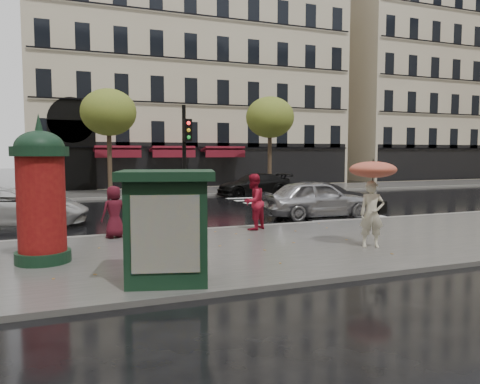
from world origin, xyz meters
name	(u,v)px	position (x,y,z in m)	size (l,w,h in m)	color
ground	(255,247)	(0.00, 0.00, 0.00)	(160.00, 160.00, 0.00)	black
near_sidewalk	(262,249)	(0.00, -0.50, 0.06)	(90.00, 7.00, 0.12)	#474744
far_sidewalk	(140,193)	(0.00, 19.00, 0.06)	(90.00, 6.00, 0.12)	#474744
near_kerb	(220,229)	(0.00, 3.00, 0.07)	(90.00, 0.25, 0.14)	slate
far_kerb	(149,197)	(0.00, 16.00, 0.07)	(90.00, 0.25, 0.14)	slate
zebra_crossing	(287,205)	(6.00, 9.60, 0.01)	(3.60, 11.75, 0.01)	silver
bldg_far_corner	(184,58)	(6.00, 30.00, 11.31)	(26.00, 14.00, 22.90)	#B7A88C
bldg_far_right	(425,77)	(34.00, 30.00, 11.31)	(24.00, 14.00, 22.90)	#B7A88C
tree_far_left	(109,113)	(-2.00, 18.00, 5.17)	(3.40, 3.40, 6.64)	#38281C
tree_far_right	(270,118)	(9.00, 18.00, 5.17)	(3.40, 3.40, 6.64)	#38281C
woman_umbrella	(373,189)	(2.75, -1.67, 1.71)	(1.26, 1.26, 2.42)	beige
woman_red	(253,202)	(0.91, 2.21, 1.06)	(0.91, 0.71, 1.88)	maroon
man_burgundy	(114,212)	(-3.60, 2.40, 0.91)	(0.77, 0.50, 1.58)	#490E19
morris_column	(41,192)	(-5.55, -0.27, 1.78)	(1.29, 1.29, 3.47)	black
traffic_light	(185,155)	(-1.27, 2.72, 2.61)	(0.29, 0.40, 4.11)	black
newsstand	(167,225)	(-3.20, -3.00, 1.26)	(2.19, 1.99, 2.22)	black
car_silver	(317,199)	(4.83, 4.65, 0.79)	(1.87, 4.65, 1.59)	#A2A1A6
car_darkgrey	(322,197)	(6.28, 6.58, 0.67)	(1.43, 4.10, 1.35)	black
car_white	(12,207)	(-6.70, 6.58, 0.74)	(2.44, 5.30, 1.47)	silver
car_black	(254,185)	(6.48, 15.00, 0.70)	(1.96, 4.82, 1.40)	black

